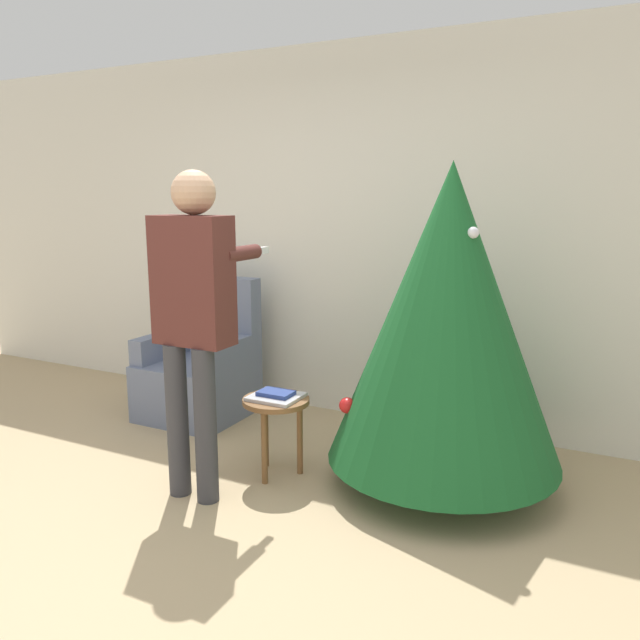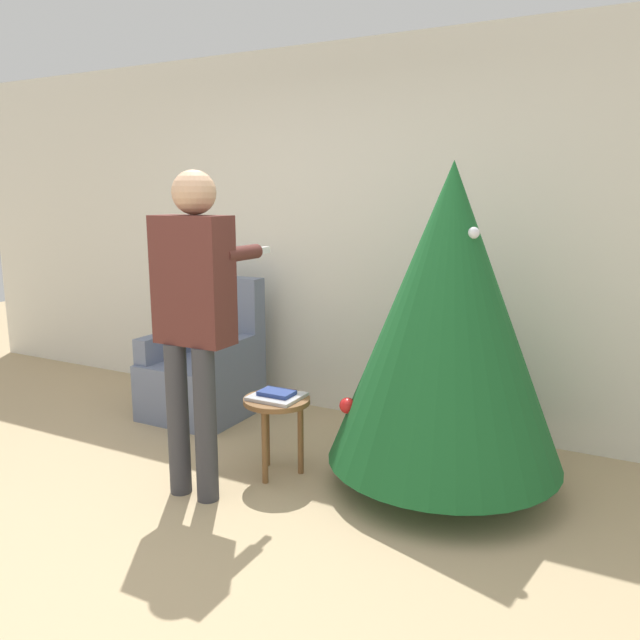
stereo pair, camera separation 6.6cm
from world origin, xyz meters
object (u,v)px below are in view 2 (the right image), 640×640
christmas_tree (448,316)px  side_stool (277,411)px  person_standing (194,305)px  armchair (205,369)px

christmas_tree → side_stool: bearing=-161.4°
person_standing → armchair: bearing=126.6°
christmas_tree → person_standing: (-1.18, -0.70, 0.08)m
armchair → side_stool: bearing=-32.2°
person_standing → side_stool: 0.83m
christmas_tree → side_stool: (-0.91, -0.31, -0.60)m
side_stool → christmas_tree: bearing=18.6°
christmas_tree → person_standing: size_ratio=1.03×
armchair → person_standing: (0.79, -1.06, 0.73)m
christmas_tree → person_standing: christmas_tree is taller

